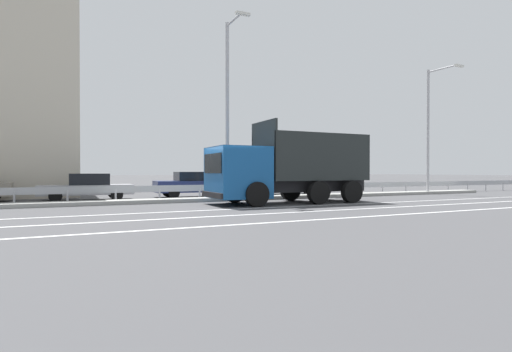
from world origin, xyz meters
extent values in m
plane|color=#424244|center=(0.00, 0.00, 0.00)|extent=(320.00, 320.00, 0.00)
cube|color=silver|center=(3.24, -1.78, 0.00)|extent=(70.44, 0.16, 0.01)
cube|color=silver|center=(3.24, -3.83, 0.00)|extent=(70.44, 0.16, 0.01)
cube|color=silver|center=(3.24, -6.02, 0.00)|extent=(70.44, 0.16, 0.01)
cube|color=gray|center=(0.00, 2.68, 0.09)|extent=(38.74, 1.10, 0.18)
cube|color=#9EA0A5|center=(0.00, 3.67, 0.62)|extent=(70.44, 0.04, 0.32)
cylinder|color=#ADADB2|center=(-8.22, 3.67, 0.31)|extent=(0.09, 0.09, 0.62)
cylinder|color=#ADADB2|center=(-6.16, 3.67, 0.31)|extent=(0.09, 0.09, 0.62)
cylinder|color=#ADADB2|center=(-4.11, 3.67, 0.31)|extent=(0.09, 0.09, 0.62)
cylinder|color=#ADADB2|center=(-2.05, 3.67, 0.31)|extent=(0.09, 0.09, 0.62)
cylinder|color=#ADADB2|center=(0.00, 3.67, 0.31)|extent=(0.09, 0.09, 0.62)
cylinder|color=#ADADB2|center=(2.05, 3.67, 0.31)|extent=(0.09, 0.09, 0.62)
cylinder|color=#ADADB2|center=(4.11, 3.67, 0.31)|extent=(0.09, 0.09, 0.62)
cylinder|color=#ADADB2|center=(6.16, 3.67, 0.31)|extent=(0.09, 0.09, 0.62)
cylinder|color=#ADADB2|center=(8.22, 3.67, 0.31)|extent=(0.09, 0.09, 0.62)
cylinder|color=#ADADB2|center=(10.27, 3.67, 0.31)|extent=(0.09, 0.09, 0.62)
cylinder|color=#ADADB2|center=(12.32, 3.67, 0.31)|extent=(0.09, 0.09, 0.62)
cylinder|color=#ADADB2|center=(14.38, 3.67, 0.31)|extent=(0.09, 0.09, 0.62)
cylinder|color=#ADADB2|center=(16.43, 3.67, 0.31)|extent=(0.09, 0.09, 0.62)
cylinder|color=#ADADB2|center=(18.49, 3.67, 0.31)|extent=(0.09, 0.09, 0.62)
cylinder|color=#ADADB2|center=(20.54, 3.67, 0.31)|extent=(0.09, 0.09, 0.62)
cylinder|color=#ADADB2|center=(22.60, 3.67, 0.31)|extent=(0.09, 0.09, 0.62)
cylinder|color=#ADADB2|center=(24.65, 3.67, 0.31)|extent=(0.09, 0.09, 0.62)
cube|color=#144C8C|center=(0.59, 0.05, 1.42)|extent=(2.30, 2.57, 2.22)
cube|color=black|center=(-0.57, 0.06, 1.81)|extent=(0.05, 2.19, 0.84)
cube|color=black|center=(-0.60, 0.06, 0.47)|extent=(0.12, 2.50, 0.24)
cube|color=black|center=(4.38, 0.01, 0.79)|extent=(5.32, 1.45, 0.53)
cube|color=#232828|center=(4.38, 0.01, 1.11)|extent=(5.12, 2.49, 0.12)
cube|color=#232828|center=(4.37, -1.16, 2.20)|extent=(5.10, 0.14, 2.06)
cube|color=#232828|center=(4.39, 1.19, 2.20)|extent=(5.10, 0.14, 2.06)
cube|color=#232828|center=(1.88, 0.04, 2.46)|extent=(0.12, 2.45, 2.58)
cube|color=#232828|center=(6.88, -0.01, 2.20)|extent=(0.12, 2.45, 2.06)
cylinder|color=black|center=(0.92, -1.20, 0.52)|extent=(1.04, 0.33, 1.04)
cylinder|color=black|center=(0.94, 1.29, 0.52)|extent=(1.04, 0.33, 1.04)
cylinder|color=black|center=(3.97, -1.23, 0.52)|extent=(1.04, 0.33, 1.04)
cylinder|color=black|center=(3.99, 1.27, 0.52)|extent=(1.04, 0.33, 1.04)
cylinder|color=black|center=(5.83, -1.25, 0.52)|extent=(1.04, 0.33, 1.04)
cylinder|color=black|center=(5.85, 1.25, 0.52)|extent=(1.04, 0.33, 1.04)
cylinder|color=white|center=(7.30, 2.68, 0.17)|extent=(0.16, 0.16, 0.34)
cylinder|color=black|center=(7.30, 2.68, 0.51)|extent=(0.16, 0.16, 0.34)
cylinder|color=white|center=(7.30, 2.68, 0.85)|extent=(0.16, 0.16, 0.34)
cylinder|color=black|center=(7.30, 2.68, 1.19)|extent=(0.16, 0.16, 0.34)
cylinder|color=white|center=(7.30, 2.68, 1.53)|extent=(0.16, 0.16, 0.34)
cylinder|color=#1E4CB2|center=(7.30, 2.68, 2.03)|extent=(0.67, 0.03, 0.67)
cylinder|color=white|center=(7.30, 2.68, 2.03)|extent=(0.72, 0.02, 0.72)
cylinder|color=#ADADB2|center=(1.12, 2.62, 4.47)|extent=(0.18, 0.18, 8.94)
cylinder|color=#ADADB2|center=(1.13, 1.67, 8.79)|extent=(0.11, 1.91, 0.10)
cube|color=silver|center=(1.13, 0.71, 8.71)|extent=(0.70, 0.20, 0.12)
cylinder|color=#ADADB2|center=(15.21, 2.61, 4.06)|extent=(0.18, 0.18, 8.13)
cylinder|color=#ADADB2|center=(15.29, 1.53, 7.98)|extent=(0.26, 2.15, 0.10)
cube|color=silver|center=(15.37, 0.46, 7.90)|extent=(0.71, 0.25, 0.12)
cube|color=#A3A3A8|center=(-5.28, 5.91, 0.54)|extent=(4.49, 1.85, 0.49)
cube|color=black|center=(-5.14, 5.91, 1.08)|extent=(1.90, 1.60, 0.58)
cylinder|color=black|center=(-6.67, 5.08, 0.30)|extent=(0.60, 0.21, 0.60)
cylinder|color=black|center=(-6.65, 6.78, 0.30)|extent=(0.60, 0.21, 0.60)
cylinder|color=black|center=(-3.90, 5.04, 0.30)|extent=(0.60, 0.21, 0.60)
cylinder|color=black|center=(-3.88, 6.74, 0.30)|extent=(0.60, 0.21, 0.60)
cube|color=navy|center=(0.51, 6.13, 0.62)|extent=(4.60, 1.86, 0.64)
cube|color=black|center=(0.37, 6.14, 1.19)|extent=(1.95, 1.58, 0.51)
cylinder|color=black|center=(1.94, 6.93, 0.30)|extent=(0.60, 0.22, 0.60)
cylinder|color=black|center=(1.90, 5.27, 0.30)|extent=(0.60, 0.22, 0.60)
cylinder|color=black|center=(-0.88, 7.00, 0.30)|extent=(0.60, 0.22, 0.60)
cylinder|color=black|center=(-0.92, 5.34, 0.30)|extent=(0.60, 0.22, 0.60)
cube|color=black|center=(6.18, 6.24, 0.59)|extent=(4.79, 1.95, 0.58)
cube|color=black|center=(6.32, 6.24, 1.13)|extent=(2.02, 1.71, 0.50)
cylinder|color=black|center=(4.70, 5.32, 0.30)|extent=(0.60, 0.20, 0.60)
cylinder|color=black|center=(4.69, 7.16, 0.30)|extent=(0.60, 0.20, 0.60)
cylinder|color=black|center=(7.66, 5.33, 0.30)|extent=(0.60, 0.20, 0.60)
cylinder|color=black|center=(7.66, 7.17, 0.30)|extent=(0.60, 0.20, 0.60)
camera|label=1|loc=(-6.24, -16.09, 1.46)|focal=28.00mm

